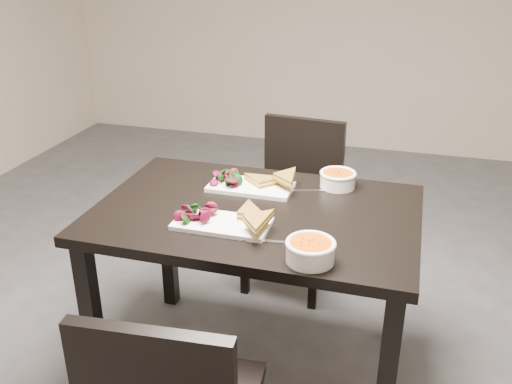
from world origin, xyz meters
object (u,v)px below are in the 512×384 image
at_px(table, 256,232).
at_px(plate_far, 251,187).
at_px(plate_near, 222,224).
at_px(soup_bowl_far, 338,178).
at_px(soup_bowl_near, 310,250).
at_px(chair_far, 296,193).

bearing_deg(table, plate_far, 112.64).
bearing_deg(plate_far, plate_near, -90.88).
xyz_separation_m(plate_near, soup_bowl_far, (0.34, 0.45, 0.03)).
relative_size(table, plate_near, 3.57).
distance_m(plate_near, soup_bowl_near, 0.37).
bearing_deg(plate_near, table, 64.65).
distance_m(table, soup_bowl_near, 0.43).
bearing_deg(soup_bowl_near, table, 130.63).
height_order(table, chair_far, chair_far).
distance_m(chair_far, plate_near, 0.97).
distance_m(table, plate_far, 0.22).
xyz_separation_m(chair_far, plate_far, (-0.07, -0.59, 0.27)).
relative_size(table, plate_far, 3.56).
relative_size(chair_far, soup_bowl_near, 5.36).
height_order(table, plate_near, plate_near).
bearing_deg(soup_bowl_far, soup_bowl_near, -89.55).
bearing_deg(soup_bowl_near, soup_bowl_far, 90.45).
height_order(plate_near, plate_far, same).
relative_size(table, soup_bowl_near, 7.56).
distance_m(chair_far, soup_bowl_far, 0.62).
height_order(table, soup_bowl_near, soup_bowl_near).
height_order(plate_near, soup_bowl_far, soup_bowl_far).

